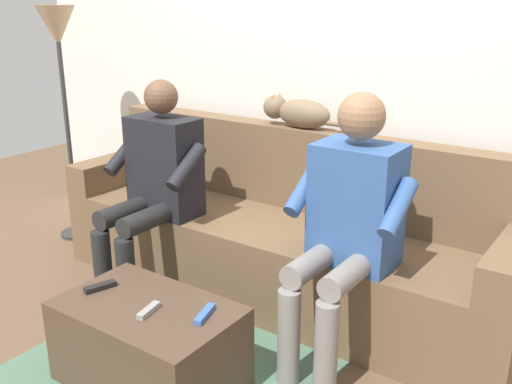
% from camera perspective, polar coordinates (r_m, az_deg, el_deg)
% --- Properties ---
extents(ground_plane, '(8.00, 8.00, 0.00)m').
position_cam_1_polar(ground_plane, '(2.89, -5.85, -15.18)').
color(ground_plane, brown).
extents(back_wall, '(4.66, 0.06, 2.68)m').
position_cam_1_polar(back_wall, '(3.39, 6.86, 14.03)').
color(back_wall, silver).
rests_on(back_wall, ground).
extents(couch, '(2.63, 0.71, 0.91)m').
position_cam_1_polar(couch, '(3.25, 2.34, -4.77)').
color(couch, brown).
rests_on(couch, ground).
extents(coffee_table, '(0.76, 0.48, 0.38)m').
position_cam_1_polar(coffee_table, '(2.60, -10.47, -14.58)').
color(coffee_table, '#4C3828').
rests_on(coffee_table, ground).
extents(person_left_seated, '(0.52, 0.59, 1.23)m').
position_cam_1_polar(person_left_seated, '(2.58, 9.17, -2.36)').
color(person_left_seated, '#335693').
rests_on(person_left_seated, ground).
extents(person_right_seated, '(0.55, 0.57, 1.20)m').
position_cam_1_polar(person_right_seated, '(3.20, -9.91, 1.31)').
color(person_right_seated, black).
rests_on(person_right_seated, ground).
extents(cat_on_backrest, '(0.57, 0.14, 0.17)m').
position_cam_1_polar(cat_on_backrest, '(3.26, 4.00, 7.87)').
color(cat_on_backrest, '#756047').
rests_on(cat_on_backrest, couch).
extents(remote_black, '(0.08, 0.15, 0.02)m').
position_cam_1_polar(remote_black, '(2.68, -15.11, -9.01)').
color(remote_black, black).
rests_on(remote_black, coffee_table).
extents(remote_gray, '(0.06, 0.13, 0.02)m').
position_cam_1_polar(remote_gray, '(2.45, -10.54, -11.41)').
color(remote_gray, gray).
rests_on(remote_gray, coffee_table).
extents(remote_blue, '(0.07, 0.15, 0.02)m').
position_cam_1_polar(remote_blue, '(2.39, -5.08, -11.91)').
color(remote_blue, '#3860B7').
rests_on(remote_blue, coffee_table).
extents(floor_rug, '(1.30, 1.52, 0.01)m').
position_cam_1_polar(floor_rug, '(2.77, -8.49, -16.79)').
color(floor_rug, '#4C7056').
rests_on(floor_rug, ground).
extents(floor_lamp, '(0.25, 0.25, 1.56)m').
position_cam_1_polar(floor_lamp, '(4.05, -18.85, 13.28)').
color(floor_lamp, '#2D2D2D').
rests_on(floor_lamp, ground).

